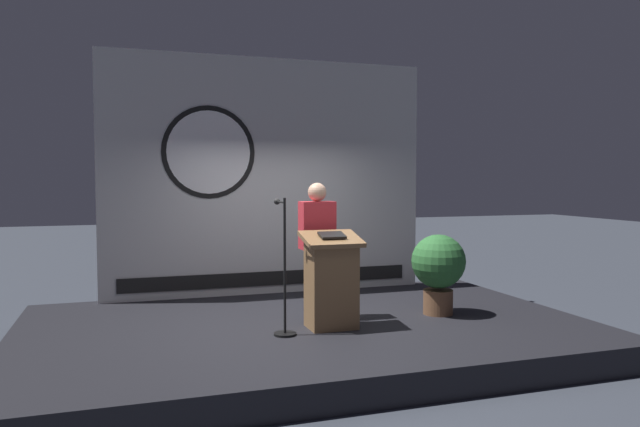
% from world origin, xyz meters
% --- Properties ---
extents(ground_plane, '(40.00, 40.00, 0.00)m').
position_xyz_m(ground_plane, '(0.00, 0.00, 0.00)').
color(ground_plane, '#383D47').
extents(stage_platform, '(6.40, 4.00, 0.30)m').
position_xyz_m(stage_platform, '(0.00, 0.00, 0.15)').
color(stage_platform, black).
rests_on(stage_platform, ground).
extents(banner_display, '(4.66, 0.12, 3.36)m').
position_xyz_m(banner_display, '(-0.03, 1.85, 1.98)').
color(banner_display, silver).
rests_on(banner_display, stage_platform).
extents(podium, '(0.64, 0.50, 1.07)m').
position_xyz_m(podium, '(0.19, -0.33, 0.82)').
color(podium, olive).
rests_on(podium, stage_platform).
extents(speaker_person, '(0.40, 0.26, 1.61)m').
position_xyz_m(speaker_person, '(0.18, 0.15, 1.12)').
color(speaker_person, black).
rests_on(speaker_person, stage_platform).
extents(microphone_stand, '(0.24, 0.48, 1.46)m').
position_xyz_m(microphone_stand, '(-0.38, -0.44, 0.80)').
color(microphone_stand, black).
rests_on(microphone_stand, stage_platform).
extents(potted_plant, '(0.66, 0.66, 0.98)m').
position_xyz_m(potted_plant, '(1.65, -0.12, 0.89)').
color(potted_plant, brown).
rests_on(potted_plant, stage_platform).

